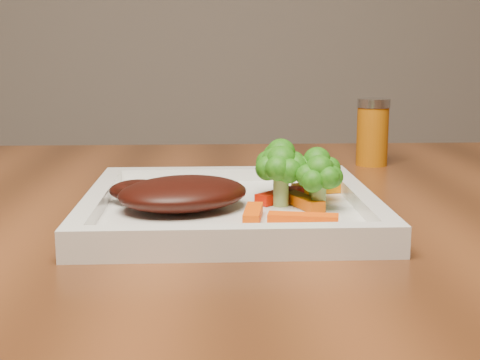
{
  "coord_description": "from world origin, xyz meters",
  "views": [
    {
      "loc": [
        -0.05,
        -0.77,
        0.91
      ],
      "look_at": [
        -0.02,
        -0.15,
        0.79
      ],
      "focal_mm": 50.0,
      "sensor_mm": 36.0,
      "label": 1
    }
  ],
  "objects": [
    {
      "name": "plate",
      "position": [
        -0.03,
        -0.15,
        0.76
      ],
      "size": [
        0.27,
        0.27,
        0.01
      ],
      "primitive_type": "cube",
      "color": "white",
      "rests_on": "dining_table"
    },
    {
      "name": "broccoli_2",
      "position": [
        0.06,
        -0.17,
        0.79
      ],
      "size": [
        0.06,
        0.06,
        0.06
      ],
      "primitive_type": null,
      "rotation": [
        0.0,
        0.0,
        -0.17
      ],
      "color": "#217513",
      "rests_on": "plate"
    },
    {
      "name": "carrot_3",
      "position": [
        0.07,
        -0.1,
        0.77
      ],
      "size": [
        0.06,
        0.03,
        0.01
      ],
      "primitive_type": "cube",
      "rotation": [
        0.0,
        0.0,
        0.2
      ],
      "color": "orange",
      "rests_on": "plate"
    },
    {
      "name": "carrot_5",
      "position": [
        0.04,
        -0.16,
        0.77
      ],
      "size": [
        0.04,
        0.06,
        0.01
      ],
      "primitive_type": "cube",
      "rotation": [
        0.0,
        0.0,
        -1.19
      ],
      "color": "#D75003",
      "rests_on": "plate"
    },
    {
      "name": "carrot_0",
      "position": [
        0.03,
        -0.23,
        0.77
      ],
      "size": [
        0.06,
        0.03,
        0.01
      ],
      "primitive_type": "cube",
      "rotation": [
        0.0,
        0.0,
        -0.2
      ],
      "color": "#FF4A04",
      "rests_on": "plate"
    },
    {
      "name": "carrot_6",
      "position": [
        0.02,
        -0.13,
        0.77
      ],
      "size": [
        0.05,
        0.05,
        0.01
      ],
      "primitive_type": "cube",
      "rotation": [
        0.0,
        0.0,
        0.77
      ],
      "color": "red",
      "rests_on": "plate"
    },
    {
      "name": "steak",
      "position": [
        -0.07,
        -0.16,
        0.78
      ],
      "size": [
        0.15,
        0.14,
        0.03
      ],
      "primitive_type": "ellipsoid",
      "rotation": [
        0.0,
        0.0,
        0.41
      ],
      "color": "#330B07",
      "rests_on": "plate"
    },
    {
      "name": "broccoli_3",
      "position": [
        0.02,
        -0.15,
        0.79
      ],
      "size": [
        0.07,
        0.07,
        0.06
      ],
      "primitive_type": null,
      "rotation": [
        0.0,
        0.0,
        -0.42
      ],
      "color": "#367413",
      "rests_on": "plate"
    },
    {
      "name": "broccoli_0",
      "position": [
        0.03,
        -0.11,
        0.8
      ],
      "size": [
        0.06,
        0.06,
        0.07
      ],
      "primitive_type": null,
      "rotation": [
        0.0,
        0.0,
        -0.19
      ],
      "color": "#235C0F",
      "rests_on": "plate"
    },
    {
      "name": "carrot_2",
      "position": [
        -0.01,
        -0.21,
        0.77
      ],
      "size": [
        0.02,
        0.05,
        0.01
      ],
      "primitive_type": "cube",
      "rotation": [
        0.0,
        0.0,
        1.43
      ],
      "color": "#F14C03",
      "rests_on": "plate"
    },
    {
      "name": "broccoli_1",
      "position": [
        0.06,
        -0.14,
        0.79
      ],
      "size": [
        0.07,
        0.07,
        0.06
      ],
      "primitive_type": null,
      "rotation": [
        0.0,
        0.0,
        0.41
      ],
      "color": "#1F5B0F",
      "rests_on": "plate"
    },
    {
      "name": "spice_shaker",
      "position": [
        0.18,
        0.13,
        0.8
      ],
      "size": [
        0.05,
        0.05,
        0.09
      ],
      "primitive_type": "cylinder",
      "rotation": [
        0.0,
        0.0,
        0.1
      ],
      "color": "#AE5C09",
      "rests_on": "dining_table"
    }
  ]
}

